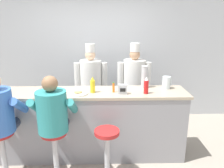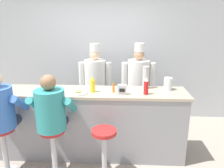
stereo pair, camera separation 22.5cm
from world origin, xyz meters
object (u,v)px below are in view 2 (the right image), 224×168
(ketchup_bottle_red, at_px, (146,86))
(diner_seated_teal, at_px, (52,113))
(coffee_mug_white, at_px, (1,91))
(empty_stool_round, at_px, (104,146))
(cereal_bowl, at_px, (46,89))
(cook_in_whites_far, at_px, (138,82))
(cup_stack_steel, at_px, (146,77))
(napkin_dispenser_chrome, at_px, (122,89))
(breakfast_plate, at_px, (78,92))
(mustard_bottle_yellow, at_px, (93,85))
(hot_sauce_bottle_orange, at_px, (113,87))
(cook_in_whites_near, at_px, (95,81))
(water_pitcher_clear, at_px, (168,84))
(diner_seated_blue, at_px, (0,111))

(ketchup_bottle_red, distance_m, diner_seated_teal, 1.32)
(coffee_mug_white, relative_size, empty_stool_round, 0.20)
(cereal_bowl, height_order, cook_in_whites_far, cook_in_whites_far)
(cup_stack_steel, xyz_separation_m, diner_seated_teal, (-1.26, -0.67, -0.31))
(cereal_bowl, xyz_separation_m, napkin_dispenser_chrome, (1.13, -0.13, 0.04))
(cup_stack_steel, bearing_deg, breakfast_plate, -163.69)
(breakfast_plate, relative_size, empty_stool_round, 0.40)
(mustard_bottle_yellow, xyz_separation_m, hot_sauce_bottle_orange, (0.30, 0.00, -0.04))
(hot_sauce_bottle_orange, bearing_deg, breakfast_plate, -172.01)
(hot_sauce_bottle_orange, bearing_deg, diner_seated_teal, -149.69)
(hot_sauce_bottle_orange, height_order, cook_in_whites_near, cook_in_whites_near)
(mustard_bottle_yellow, distance_m, diner_seated_teal, 0.70)
(hot_sauce_bottle_orange, xyz_separation_m, empty_stool_round, (-0.10, -0.49, -0.65))
(cup_stack_steel, distance_m, diner_seated_teal, 1.46)
(water_pitcher_clear, xyz_separation_m, cook_in_whites_far, (-0.38, 0.89, -0.23))
(cup_stack_steel, relative_size, cook_in_whites_far, 0.21)
(diner_seated_blue, height_order, diner_seated_teal, diner_seated_blue)
(water_pitcher_clear, height_order, napkin_dispenser_chrome, water_pitcher_clear)
(coffee_mug_white, bearing_deg, cook_in_whites_far, 31.13)
(cook_in_whites_near, bearing_deg, cook_in_whites_far, -3.29)
(cereal_bowl, bearing_deg, cup_stack_steel, 6.54)
(hot_sauce_bottle_orange, bearing_deg, mustard_bottle_yellow, -179.48)
(water_pitcher_clear, xyz_separation_m, cereal_bowl, (-1.82, -0.11, -0.07))
(coffee_mug_white, distance_m, napkin_dispenser_chrome, 1.70)
(hot_sauce_bottle_orange, bearing_deg, water_pitcher_clear, 11.05)
(mustard_bottle_yellow, relative_size, napkin_dispenser_chrome, 1.67)
(diner_seated_blue, relative_size, cook_in_whites_far, 0.88)
(cook_in_whites_far, bearing_deg, ketchup_bottle_red, -88.55)
(mustard_bottle_yellow, distance_m, breakfast_plate, 0.23)
(cup_stack_steel, bearing_deg, mustard_bottle_yellow, -164.27)
(water_pitcher_clear, relative_size, diner_seated_blue, 0.13)
(water_pitcher_clear, distance_m, empty_stool_round, 1.30)
(napkin_dispenser_chrome, xyz_separation_m, cook_in_whites_far, (0.31, 1.14, -0.21))
(cup_stack_steel, distance_m, cook_in_whites_near, 1.29)
(hot_sauce_bottle_orange, bearing_deg, diner_seated_blue, -162.71)
(mustard_bottle_yellow, xyz_separation_m, water_pitcher_clear, (1.11, 0.16, -0.01))
(cup_stack_steel, distance_m, diner_seated_blue, 2.07)
(cup_stack_steel, xyz_separation_m, empty_stool_round, (-0.58, -0.70, -0.75))
(water_pitcher_clear, xyz_separation_m, diner_seated_teal, (-1.59, -0.61, -0.23))
(empty_stool_round, height_order, cook_in_whites_far, cook_in_whites_far)
(ketchup_bottle_red, distance_m, cook_in_whites_near, 1.48)
(cook_in_whites_far, bearing_deg, breakfast_plate, -129.84)
(mustard_bottle_yellow, height_order, diner_seated_teal, diner_seated_teal)
(water_pitcher_clear, height_order, coffee_mug_white, water_pitcher_clear)
(water_pitcher_clear, bearing_deg, ketchup_bottle_red, -146.89)
(coffee_mug_white, relative_size, cook_in_whites_near, 0.08)
(cup_stack_steel, height_order, cook_in_whites_far, cook_in_whites_far)
(breakfast_plate, height_order, diner_seated_blue, diner_seated_blue)
(ketchup_bottle_red, relative_size, mustard_bottle_yellow, 1.05)
(mustard_bottle_yellow, bearing_deg, empty_stool_round, -67.55)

